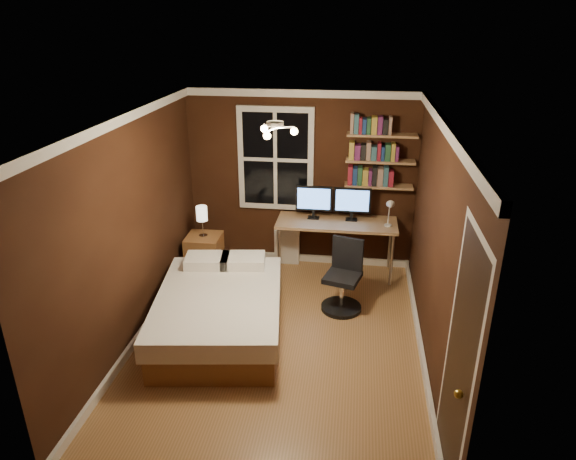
# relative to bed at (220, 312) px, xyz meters

# --- Properties ---
(floor) EXTENTS (4.20, 4.20, 0.00)m
(floor) POSITION_rel_bed_xyz_m (0.69, -0.08, -0.28)
(floor) COLOR brown
(floor) RESTS_ON ground
(wall_back) EXTENTS (3.20, 0.04, 2.50)m
(wall_back) POSITION_rel_bed_xyz_m (0.69, 2.02, 0.97)
(wall_back) COLOR black
(wall_back) RESTS_ON ground
(wall_left) EXTENTS (0.04, 4.20, 2.50)m
(wall_left) POSITION_rel_bed_xyz_m (-0.91, -0.08, 0.97)
(wall_left) COLOR black
(wall_left) RESTS_ON ground
(wall_right) EXTENTS (0.04, 4.20, 2.50)m
(wall_right) POSITION_rel_bed_xyz_m (2.29, -0.08, 0.97)
(wall_right) COLOR black
(wall_right) RESTS_ON ground
(ceiling) EXTENTS (3.20, 4.20, 0.02)m
(ceiling) POSITION_rel_bed_xyz_m (0.69, -0.08, 2.22)
(ceiling) COLOR white
(ceiling) RESTS_ON wall_back
(window) EXTENTS (1.06, 0.06, 1.46)m
(window) POSITION_rel_bed_xyz_m (0.34, 1.99, 1.27)
(window) COLOR silver
(window) RESTS_ON wall_back
(door) EXTENTS (0.03, 0.82, 2.05)m
(door) POSITION_rel_bed_xyz_m (2.28, -1.63, 0.75)
(door) COLOR black
(door) RESTS_ON ground
(door_knob) EXTENTS (0.06, 0.06, 0.06)m
(door_knob) POSITION_rel_bed_xyz_m (2.24, -1.93, 0.72)
(door_knob) COLOR gold
(door_knob) RESTS_ON door
(ceiling_fixture) EXTENTS (0.44, 0.44, 0.18)m
(ceiling_fixture) POSITION_rel_bed_xyz_m (0.69, -0.18, 2.12)
(ceiling_fixture) COLOR beige
(ceiling_fixture) RESTS_ON ceiling
(bookshelf_lower) EXTENTS (0.92, 0.22, 0.03)m
(bookshelf_lower) POSITION_rel_bed_xyz_m (1.77, 1.90, 0.97)
(bookshelf_lower) COLOR #9A704A
(bookshelf_lower) RESTS_ON wall_back
(books_row_lower) EXTENTS (0.54, 0.16, 0.23)m
(books_row_lower) POSITION_rel_bed_xyz_m (1.77, 1.90, 1.10)
(books_row_lower) COLOR maroon
(books_row_lower) RESTS_ON bookshelf_lower
(bookshelf_middle) EXTENTS (0.92, 0.22, 0.03)m
(bookshelf_middle) POSITION_rel_bed_xyz_m (1.77, 1.90, 1.32)
(bookshelf_middle) COLOR #9A704A
(bookshelf_middle) RESTS_ON wall_back
(books_row_middle) EXTENTS (0.60, 0.16, 0.23)m
(books_row_middle) POSITION_rel_bed_xyz_m (1.77, 1.90, 1.45)
(books_row_middle) COLOR navy
(books_row_middle) RESTS_ON bookshelf_middle
(bookshelf_upper) EXTENTS (0.92, 0.22, 0.03)m
(bookshelf_upper) POSITION_rel_bed_xyz_m (1.77, 1.90, 1.67)
(bookshelf_upper) COLOR #9A704A
(bookshelf_upper) RESTS_ON wall_back
(books_row_upper) EXTENTS (0.54, 0.16, 0.23)m
(books_row_upper) POSITION_rel_bed_xyz_m (1.77, 1.90, 1.80)
(books_row_upper) COLOR #224F2F
(books_row_upper) RESTS_ON bookshelf_upper
(bed) EXTENTS (1.62, 2.07, 0.65)m
(bed) POSITION_rel_bed_xyz_m (0.00, 0.00, 0.00)
(bed) COLOR brown
(bed) RESTS_ON ground
(nightstand) EXTENTS (0.48, 0.48, 0.58)m
(nightstand) POSITION_rel_bed_xyz_m (-0.59, 1.40, 0.01)
(nightstand) COLOR brown
(nightstand) RESTS_ON ground
(bedside_lamp) EXTENTS (0.15, 0.15, 0.43)m
(bedside_lamp) POSITION_rel_bed_xyz_m (-0.59, 1.40, 0.52)
(bedside_lamp) COLOR beige
(bedside_lamp) RESTS_ON nightstand
(radiator) EXTENTS (0.36, 0.13, 0.54)m
(radiator) POSITION_rel_bed_xyz_m (0.51, 1.92, -0.01)
(radiator) COLOR silver
(radiator) RESTS_ON ground
(desk) EXTENTS (1.65, 0.62, 0.78)m
(desk) POSITION_rel_bed_xyz_m (1.23, 1.69, 0.45)
(desk) COLOR #9A704A
(desk) RESTS_ON ground
(monitor_left) EXTENTS (0.50, 0.12, 0.47)m
(monitor_left) POSITION_rel_bed_xyz_m (0.90, 1.77, 0.74)
(monitor_left) COLOR black
(monitor_left) RESTS_ON desk
(monitor_right) EXTENTS (0.50, 0.12, 0.47)m
(monitor_right) POSITION_rel_bed_xyz_m (1.43, 1.77, 0.74)
(monitor_right) COLOR black
(monitor_right) RESTS_ON desk
(desk_lamp) EXTENTS (0.14, 0.32, 0.44)m
(desk_lamp) POSITION_rel_bed_xyz_m (1.92, 1.54, 0.73)
(desk_lamp) COLOR silver
(desk_lamp) RESTS_ON desk
(office_chair) EXTENTS (0.50, 0.50, 0.91)m
(office_chair) POSITION_rel_bed_xyz_m (1.38, 0.74, 0.06)
(office_chair) COLOR black
(office_chair) RESTS_ON ground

